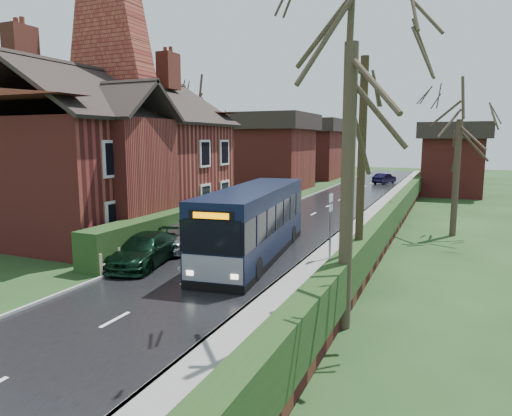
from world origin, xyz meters
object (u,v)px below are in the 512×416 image
at_px(car_silver, 182,235).
at_px(telegraph_pole, 361,177).
at_px(brick_house, 117,151).
at_px(bus, 254,223).
at_px(bus_stop_sign, 331,217).
at_px(car_green, 144,250).

xyz_separation_m(car_silver, telegraph_pole, (8.60, -2.88, 3.17)).
relative_size(car_silver, telegraph_pole, 0.51).
relative_size(brick_house, bus, 1.45).
xyz_separation_m(car_silver, bus_stop_sign, (6.80, 0.59, 1.23)).
bearing_deg(telegraph_pole, brick_house, 165.41).
xyz_separation_m(brick_house, car_green, (5.99, -5.74, -3.75)).
bearing_deg(bus, car_green, -147.63).
height_order(brick_house, car_silver, brick_house).
height_order(brick_house, car_green, brick_house).
relative_size(bus, car_silver, 2.61).
bearing_deg(brick_house, bus, -16.47).
relative_size(bus_stop_sign, telegraph_pole, 0.38).
relative_size(brick_house, bus_stop_sign, 5.09).
relative_size(bus, car_green, 2.36).
height_order(brick_house, telegraph_pole, brick_house).
bearing_deg(car_silver, bus_stop_sign, -3.02).
bearing_deg(telegraph_pole, bus_stop_sign, 124.37).
height_order(car_silver, car_green, car_silver).
bearing_deg(bus_stop_sign, brick_house, 169.56).
bearing_deg(car_green, car_silver, 79.42).
distance_m(car_silver, car_green, 2.88).
bearing_deg(brick_house, telegraph_pole, -21.53).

